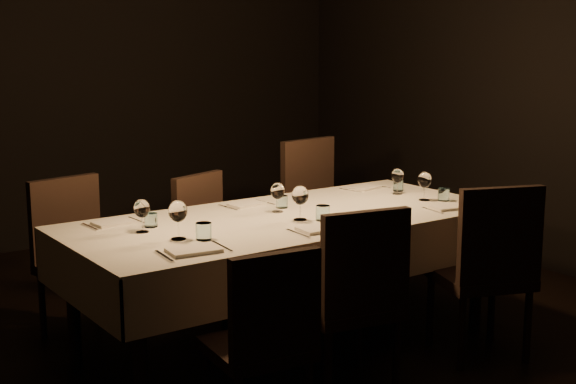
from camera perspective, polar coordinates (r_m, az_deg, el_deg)
room at (r=4.43m, az=-0.00°, el=7.63°), size 5.01×6.01×3.01m
dining_table at (r=4.55m, az=-0.00°, el=-2.64°), size 2.52×1.12×0.76m
chair_near_left at (r=3.53m, az=-1.65°, el=-10.04°), size 0.46×0.46×0.87m
place_setting_near_left at (r=3.95m, az=-7.08°, el=-2.53°), size 0.37×0.42×0.20m
chair_near_center at (r=3.95m, az=4.68°, el=-7.16°), size 0.54×0.54×0.96m
place_setting_near_center at (r=4.34m, az=1.69°, el=-1.25°), size 0.35×0.41×0.19m
chair_near_right at (r=4.50m, az=14.02°, el=-5.00°), size 0.61×0.61×0.99m
place_setting_near_right at (r=4.96m, az=10.50°, el=0.03°), size 0.33×0.40×0.18m
chair_far_left at (r=4.89m, az=-14.80°, el=-4.03°), size 0.53×0.53×0.94m
place_setting_far_left at (r=4.29m, az=-10.81°, el=-1.68°), size 0.32×0.40×0.17m
chair_far_center at (r=5.14m, az=-5.52°, el=-3.25°), size 0.55×0.55×0.90m
place_setting_far_center at (r=4.70m, az=-1.36°, el=-0.42°), size 0.31×0.40×0.17m
chair_far_right at (r=5.76m, az=2.32°, el=-0.99°), size 0.56×0.56×1.04m
place_setting_far_right at (r=5.27m, az=7.11°, el=0.71°), size 0.32×0.39×0.17m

